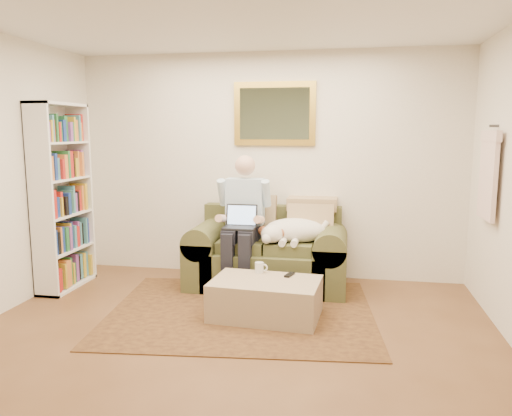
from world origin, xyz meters
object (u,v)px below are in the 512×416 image
(sleeping_dog, at_px, (295,230))
(coffee_mug, at_px, (259,267))
(sofa, at_px, (268,260))
(ottoman, at_px, (266,299))
(laptop, at_px, (241,222))
(bookshelf, at_px, (62,197))
(seated_man, at_px, (242,224))

(sleeping_dog, height_order, coffee_mug, sleeping_dog)
(sofa, height_order, sleeping_dog, sofa)
(ottoman, bearing_deg, laptop, 118.49)
(ottoman, bearing_deg, coffee_mug, 113.07)
(sleeping_dog, bearing_deg, ottoman, -101.49)
(ottoman, bearing_deg, bookshelf, 167.50)
(sleeping_dog, distance_m, ottoman, 1.00)
(seated_man, xyz_separation_m, bookshelf, (-1.92, -0.27, 0.28))
(coffee_mug, bearing_deg, laptop, 121.00)
(laptop, bearing_deg, seated_man, 90.00)
(ottoman, relative_size, coffee_mug, 9.76)
(sleeping_dog, bearing_deg, bookshelf, -172.12)
(laptop, height_order, bookshelf, bookshelf)
(seated_man, distance_m, sleeping_dog, 0.57)
(coffee_mug, bearing_deg, ottoman, -66.93)
(seated_man, distance_m, bookshelf, 1.96)
(sofa, relative_size, bookshelf, 0.86)
(sofa, height_order, coffee_mug, sofa)
(seated_man, xyz_separation_m, sleeping_dog, (0.57, 0.07, -0.07))
(sleeping_dog, xyz_separation_m, bookshelf, (-2.49, -0.34, 0.34))
(ottoman, bearing_deg, seated_man, 116.42)
(sleeping_dog, height_order, ottoman, sleeping_dog)
(sofa, height_order, seated_man, seated_man)
(sofa, relative_size, sleeping_dog, 2.43)
(seated_man, distance_m, coffee_mug, 0.70)
(laptop, relative_size, sleeping_dog, 0.47)
(sofa, bearing_deg, coffee_mug, -87.44)
(sofa, distance_m, coffee_mug, 0.71)
(laptop, distance_m, sleeping_dog, 0.59)
(sofa, height_order, laptop, laptop)
(laptop, height_order, sleeping_dog, laptop)
(sofa, xyz_separation_m, laptop, (-0.26, -0.22, 0.46))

